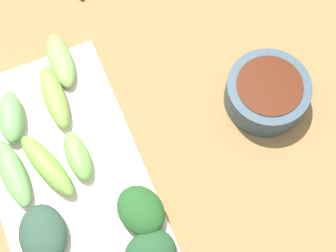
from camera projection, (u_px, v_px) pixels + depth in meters
tabletop at (135, 135)px, 0.66m from camera, size 2.10×2.10×0.02m
sauce_bowl at (267, 92)px, 0.65m from camera, size 0.11×0.11×0.04m
serving_plate at (66, 169)px, 0.63m from camera, size 0.18×0.31×0.01m
broccoli_leafy_0 at (43, 235)px, 0.58m from camera, size 0.06×0.08×0.03m
broccoli_stalk_1 at (54, 97)px, 0.64m from camera, size 0.03×0.09×0.02m
broccoli_stalk_3 at (47, 166)px, 0.61m from camera, size 0.06×0.10×0.03m
broccoli_stalk_4 at (13, 172)px, 0.61m from camera, size 0.04×0.09×0.02m
broccoli_stalk_5 at (11, 117)px, 0.63m from camera, size 0.04×0.08×0.03m
broccoli_leafy_6 at (141, 210)px, 0.59m from camera, size 0.07×0.07×0.03m
broccoli_stalk_7 at (78, 156)px, 0.62m from camera, size 0.03×0.07×0.03m
broccoli_stalk_8 at (61, 61)px, 0.67m from camera, size 0.04×0.08×0.02m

